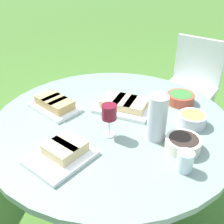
# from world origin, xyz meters

# --- Properties ---
(ground_plane) EXTENTS (40.00, 40.00, 0.00)m
(ground_plane) POSITION_xyz_m (0.00, 0.00, 0.00)
(ground_plane) COLOR #4C7A2D
(dining_table) EXTENTS (1.33, 1.33, 0.75)m
(dining_table) POSITION_xyz_m (0.00, 0.00, 0.65)
(dining_table) COLOR #4C4C51
(dining_table) RESTS_ON ground_plane
(chair_near_left) EXTENTS (0.49, 0.48, 0.89)m
(chair_near_left) POSITION_xyz_m (-0.17, -1.23, 0.52)
(chair_near_left) COLOR white
(chair_near_left) RESTS_ON ground_plane
(water_pitcher) EXTENTS (0.10, 0.10, 0.24)m
(water_pitcher) POSITION_xyz_m (-0.26, 0.03, 0.87)
(water_pitcher) COLOR silver
(water_pitcher) RESTS_ON dining_table
(wine_glass) EXTENTS (0.08, 0.08, 0.18)m
(wine_glass) POSITION_xyz_m (-0.05, 0.12, 0.88)
(wine_glass) COLOR silver
(wine_glass) RESTS_ON dining_table
(platter_bread_main) EXTENTS (0.32, 0.26, 0.07)m
(platter_bread_main) POSITION_xyz_m (0.36, 0.04, 0.79)
(platter_bread_main) COLOR white
(platter_bread_main) RESTS_ON dining_table
(platter_charcuterie) EXTENTS (0.35, 0.27, 0.06)m
(platter_charcuterie) POSITION_xyz_m (0.00, -0.16, 0.78)
(platter_charcuterie) COLOR white
(platter_charcuterie) RESTS_ON dining_table
(platter_sandwich_side) EXTENTS (0.28, 0.32, 0.07)m
(platter_sandwich_side) POSITION_xyz_m (0.06, 0.37, 0.78)
(platter_sandwich_side) COLOR white
(platter_sandwich_side) RESTS_ON dining_table
(bowl_fries) EXTENTS (0.15, 0.15, 0.06)m
(bowl_fries) POSITION_xyz_m (-0.39, -0.17, 0.79)
(bowl_fries) COLOR silver
(bowl_fries) RESTS_ON dining_table
(bowl_salad) EXTENTS (0.16, 0.16, 0.06)m
(bowl_salad) POSITION_xyz_m (-0.27, -0.38, 0.79)
(bowl_salad) COLOR #B74733
(bowl_salad) RESTS_ON dining_table
(bowl_olives) EXTENTS (0.17, 0.17, 0.06)m
(bowl_olives) POSITION_xyz_m (-0.41, 0.05, 0.79)
(bowl_olives) COLOR beige
(bowl_olives) RESTS_ON dining_table
(cup_water_near) EXTENTS (0.07, 0.07, 0.09)m
(cup_water_near) POSITION_xyz_m (-0.45, 0.19, 0.80)
(cup_water_near) COLOR silver
(cup_water_near) RESTS_ON dining_table
(handbag) EXTENTS (0.30, 0.14, 0.37)m
(handbag) POSITION_xyz_m (0.89, -0.89, 0.13)
(handbag) COLOR brown
(handbag) RESTS_ON ground_plane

